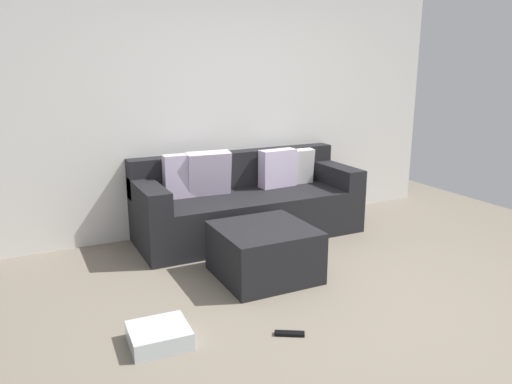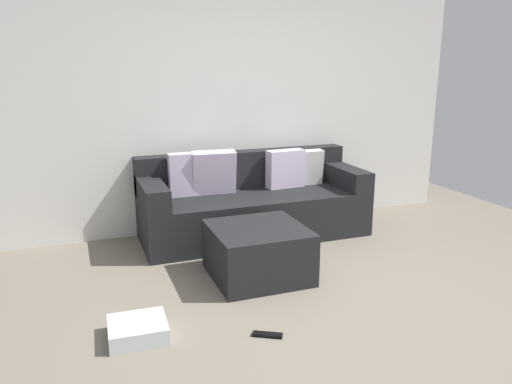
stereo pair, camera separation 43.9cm
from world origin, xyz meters
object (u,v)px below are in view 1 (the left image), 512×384
Objects in this scene: ottoman at (264,252)px; remote_near_ottoman at (289,334)px; couch_sectional at (247,203)px; storage_bin at (159,335)px.

remote_near_ottoman is (-0.28, -0.92, -0.21)m from ottoman.
ottoman is at bearing 103.18° from remote_near_ottoman.
couch_sectional is at bearing 102.87° from remote_near_ottoman.
couch_sectional is at bearing 72.39° from ottoman.
storage_bin is (-1.40, -1.66, -0.28)m from couch_sectional.
couch_sectional is 11.53× the size of remote_near_ottoman.
couch_sectional is at bearing 49.72° from storage_bin.
remote_near_ottoman is (-0.60, -1.94, -0.33)m from couch_sectional.
couch_sectional reaches higher than remote_near_ottoman.
storage_bin is (-1.08, -0.64, -0.16)m from ottoman.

